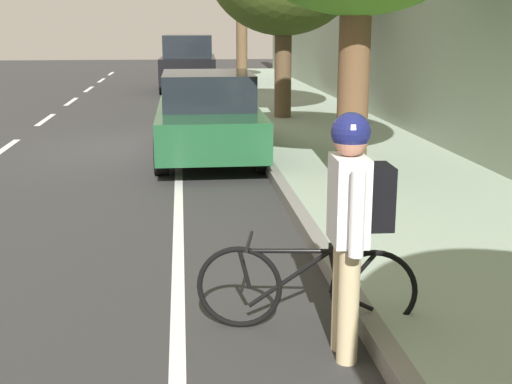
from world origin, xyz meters
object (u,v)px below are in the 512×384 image
at_px(parked_suv_black_mid, 188,62).
at_px(parked_sedan_green_second, 208,116).
at_px(cyclist_with_backpack, 353,211).
at_px(bicycle_at_curb, 307,286).

bearing_deg(parked_suv_black_mid, parked_sedan_green_second, -89.22).
distance_m(parked_sedan_green_second, parked_suv_black_mid, 12.99).
relative_size(parked_suv_black_mid, cyclist_with_backpack, 2.69).
xyz_separation_m(parked_suv_black_mid, cyclist_with_backpack, (0.87, -20.62, 0.06)).
bearing_deg(parked_suv_black_mid, cyclist_with_backpack, -87.58).
bearing_deg(parked_sedan_green_second, parked_suv_black_mid, 90.78).
xyz_separation_m(parked_sedan_green_second, bicycle_at_curb, (0.47, -7.18, -0.39)).
distance_m(bicycle_at_curb, cyclist_with_backpack, 0.88).
bearing_deg(bicycle_at_curb, cyclist_with_backpack, -63.58).
bearing_deg(parked_suv_black_mid, bicycle_at_curb, -88.16).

